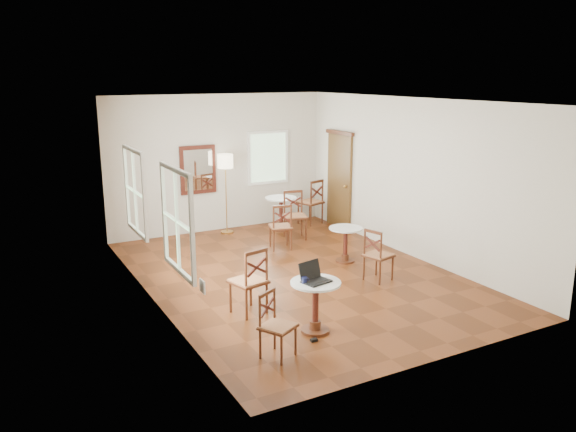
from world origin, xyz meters
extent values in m
plane|color=#5E2A10|center=(0.00, 0.00, 0.00)|extent=(7.00, 7.00, 0.00)
cube|color=beige|center=(0.00, 3.50, 1.50)|extent=(5.00, 0.02, 3.00)
cube|color=beige|center=(0.00, -3.50, 1.50)|extent=(5.00, 0.02, 3.00)
cube|color=beige|center=(-2.50, 0.00, 1.50)|extent=(0.02, 7.00, 3.00)
cube|color=beige|center=(2.50, 0.00, 1.50)|extent=(0.02, 7.00, 3.00)
cube|color=white|center=(0.00, 0.00, 3.00)|extent=(5.00, 7.00, 0.02)
cube|color=brown|center=(2.46, 2.40, 1.05)|extent=(0.06, 0.90, 2.10)
cube|color=#4E2513|center=(2.44, 2.40, 2.15)|extent=(0.08, 1.02, 0.08)
sphere|color=#BF8C3F|center=(2.40, 2.08, 1.00)|extent=(0.07, 0.07, 0.07)
cube|color=#4A1B13|center=(-0.50, 3.46, 1.40)|extent=(0.80, 0.05, 1.05)
cube|color=white|center=(-0.50, 3.43, 1.40)|extent=(0.64, 0.02, 0.88)
cube|color=white|center=(-2.47, -2.10, 0.95)|extent=(0.02, 0.16, 0.16)
torus|color=red|center=(-2.46, -2.10, 0.95)|extent=(0.02, 0.12, 0.12)
cube|color=white|center=(-2.47, -1.20, 1.55)|extent=(0.06, 1.22, 1.42)
cube|color=white|center=(-2.47, 1.00, 1.55)|extent=(0.06, 1.22, 1.42)
cube|color=white|center=(1.20, 3.47, 1.55)|extent=(1.02, 0.06, 1.22)
cylinder|color=#4E2513|center=(-0.88, -2.09, 0.02)|extent=(0.39, 0.39, 0.04)
cylinder|color=#4E2513|center=(-0.88, -2.09, 0.10)|extent=(0.16, 0.16, 0.12)
cylinder|color=#4A1B13|center=(-0.88, -2.09, 0.39)|extent=(0.09, 0.09, 0.58)
cylinder|color=#4E2513|center=(-0.88, -2.09, 0.66)|extent=(0.14, 0.14, 0.06)
cylinder|color=silver|center=(-0.88, -2.09, 0.71)|extent=(0.68, 0.68, 0.03)
cylinder|color=#4E2513|center=(1.17, 0.22, 0.02)|extent=(0.36, 0.36, 0.04)
cylinder|color=#4E2513|center=(1.17, 0.22, 0.09)|extent=(0.14, 0.14, 0.11)
cylinder|color=#4A1B13|center=(1.17, 0.22, 0.36)|extent=(0.08, 0.08, 0.53)
cylinder|color=#4E2513|center=(1.17, 0.22, 0.61)|extent=(0.12, 0.12, 0.05)
cylinder|color=silver|center=(1.17, 0.22, 0.65)|extent=(0.62, 0.62, 0.03)
cylinder|color=#4E2513|center=(1.17, 2.78, 0.02)|extent=(0.40, 0.40, 0.04)
cylinder|color=#4E2513|center=(1.17, 2.78, 0.10)|extent=(0.16, 0.16, 0.12)
cylinder|color=#4A1B13|center=(1.17, 2.78, 0.40)|extent=(0.09, 0.09, 0.60)
cylinder|color=#4E2513|center=(1.17, 2.78, 0.68)|extent=(0.14, 0.14, 0.06)
cylinder|color=silver|center=(1.17, 2.78, 0.73)|extent=(0.70, 0.70, 0.03)
cylinder|color=#4E2513|center=(-1.26, -0.85, 0.24)|extent=(0.04, 0.04, 0.47)
cylinder|color=#4E2513|center=(-1.18, -1.22, 0.24)|extent=(0.04, 0.04, 0.47)
cylinder|color=#4E2513|center=(-1.63, -0.94, 0.24)|extent=(0.04, 0.04, 0.47)
cylinder|color=#4E2513|center=(-1.54, -1.30, 0.24)|extent=(0.04, 0.04, 0.47)
cube|color=#4E2513|center=(-1.40, -1.08, 0.48)|extent=(0.56, 0.56, 0.03)
cube|color=#9C613F|center=(-1.40, -1.08, 0.49)|extent=(0.53, 0.53, 0.04)
cylinder|color=#4E2513|center=(-1.18, -1.22, 0.74)|extent=(0.04, 0.04, 0.53)
cylinder|color=#4E2513|center=(-1.54, -1.30, 0.74)|extent=(0.04, 0.04, 0.53)
cube|color=#4E2513|center=(-1.36, -1.26, 0.98)|extent=(0.40, 0.13, 0.05)
cube|color=#4A1B13|center=(-1.36, -1.26, 0.75)|extent=(0.34, 0.11, 0.23)
cube|color=#4A1B13|center=(-1.36, -1.26, 0.75)|extent=(0.34, 0.11, 0.23)
cylinder|color=#4E2513|center=(-1.72, -2.70, 0.20)|extent=(0.03, 0.03, 0.39)
cylinder|color=#4E2513|center=(-1.87, -2.42, 0.20)|extent=(0.03, 0.03, 0.39)
cylinder|color=#4E2513|center=(-1.44, -2.55, 0.20)|extent=(0.03, 0.03, 0.39)
cylinder|color=#4E2513|center=(-1.59, -2.27, 0.20)|extent=(0.03, 0.03, 0.39)
cube|color=#4E2513|center=(-1.65, -2.49, 0.40)|extent=(0.52, 0.52, 0.03)
cube|color=#9C613F|center=(-1.65, -2.49, 0.41)|extent=(0.50, 0.50, 0.03)
cylinder|color=#4E2513|center=(-1.87, -2.42, 0.61)|extent=(0.03, 0.03, 0.44)
cylinder|color=#4E2513|center=(-1.59, -2.27, 0.61)|extent=(0.03, 0.03, 0.44)
cube|color=#4E2513|center=(-1.73, -2.35, 0.81)|extent=(0.31, 0.19, 0.04)
cube|color=#4A1B13|center=(-1.73, -2.35, 0.62)|extent=(0.26, 0.15, 0.19)
cube|color=#4A1B13|center=(-1.73, -2.35, 0.62)|extent=(0.26, 0.15, 0.19)
cylinder|color=#4E2513|center=(0.71, 1.66, 0.22)|extent=(0.04, 0.04, 0.44)
cylinder|color=#4E2513|center=(0.62, 1.32, 0.22)|extent=(0.04, 0.04, 0.44)
cylinder|color=#4E2513|center=(0.38, 1.75, 0.22)|extent=(0.04, 0.04, 0.44)
cylinder|color=#4E2513|center=(0.28, 1.41, 0.22)|extent=(0.04, 0.04, 0.44)
cube|color=#4E2513|center=(0.50, 1.53, 0.44)|extent=(0.53, 0.53, 0.03)
cube|color=#9C613F|center=(0.50, 1.53, 0.46)|extent=(0.50, 0.50, 0.04)
cylinder|color=#4E2513|center=(0.62, 1.32, 0.68)|extent=(0.04, 0.04, 0.49)
cylinder|color=#4E2513|center=(0.28, 1.41, 0.68)|extent=(0.04, 0.04, 0.49)
cube|color=#4E2513|center=(0.45, 1.36, 0.91)|extent=(0.37, 0.13, 0.05)
cube|color=#4A1B13|center=(0.45, 1.36, 0.69)|extent=(0.31, 0.11, 0.21)
cube|color=#4A1B13|center=(0.45, 1.36, 0.69)|extent=(0.31, 0.11, 0.21)
cylinder|color=#4E2513|center=(1.32, -0.99, 0.21)|extent=(0.03, 0.03, 0.43)
cylinder|color=#4E2513|center=(0.98, -1.08, 0.21)|extent=(0.03, 0.03, 0.43)
cylinder|color=#4E2513|center=(1.23, -0.66, 0.21)|extent=(0.03, 0.03, 0.43)
cylinder|color=#4E2513|center=(0.90, -0.75, 0.21)|extent=(0.03, 0.03, 0.43)
cube|color=#4E2513|center=(1.11, -0.87, 0.43)|extent=(0.51, 0.51, 0.03)
cube|color=#9C613F|center=(1.11, -0.87, 0.45)|extent=(0.49, 0.49, 0.04)
cylinder|color=#4E2513|center=(0.98, -1.08, 0.66)|extent=(0.03, 0.03, 0.47)
cylinder|color=#4E2513|center=(0.90, -0.75, 0.66)|extent=(0.03, 0.03, 0.47)
cube|color=#4E2513|center=(0.94, -0.91, 0.88)|extent=(0.12, 0.36, 0.05)
cube|color=#4A1B13|center=(0.94, -0.91, 0.67)|extent=(0.10, 0.30, 0.21)
cube|color=#4A1B13|center=(0.94, -0.91, 0.67)|extent=(0.10, 0.30, 0.21)
cylinder|color=#4E2513|center=(2.17, 3.21, 0.25)|extent=(0.04, 0.04, 0.49)
cylinder|color=#4E2513|center=(2.29, 2.83, 0.25)|extent=(0.04, 0.04, 0.49)
cylinder|color=#4E2513|center=(1.79, 3.09, 0.25)|extent=(0.04, 0.04, 0.49)
cylinder|color=#4E2513|center=(1.91, 2.71, 0.25)|extent=(0.04, 0.04, 0.49)
cube|color=#4E2513|center=(2.04, 2.96, 0.50)|extent=(0.60, 0.60, 0.03)
cube|color=#9C613F|center=(2.04, 2.96, 0.52)|extent=(0.58, 0.58, 0.04)
cylinder|color=#4E2513|center=(2.29, 2.83, 0.77)|extent=(0.04, 0.04, 0.55)
cylinder|color=#4E2513|center=(1.91, 2.71, 0.77)|extent=(0.04, 0.04, 0.55)
cube|color=#4E2513|center=(2.10, 2.77, 1.02)|extent=(0.41, 0.16, 0.05)
cube|color=#4A1B13|center=(2.10, 2.77, 0.78)|extent=(0.35, 0.13, 0.24)
cube|color=#4A1B13|center=(2.10, 2.77, 0.78)|extent=(0.35, 0.13, 0.24)
cylinder|color=#4E2513|center=(0.87, 1.89, 0.24)|extent=(0.04, 0.04, 0.48)
cylinder|color=#4E2513|center=(0.98, 2.26, 0.24)|extent=(0.04, 0.04, 0.48)
cylinder|color=#4E2513|center=(1.24, 1.79, 0.24)|extent=(0.04, 0.04, 0.48)
cylinder|color=#4E2513|center=(1.34, 2.16, 0.24)|extent=(0.04, 0.04, 0.48)
cube|color=#4E2513|center=(1.11, 2.03, 0.48)|extent=(0.57, 0.57, 0.03)
cube|color=#9C613F|center=(1.11, 2.03, 0.50)|extent=(0.55, 0.55, 0.04)
cylinder|color=#4E2513|center=(0.98, 2.26, 0.74)|extent=(0.04, 0.04, 0.53)
cylinder|color=#4E2513|center=(1.34, 2.16, 0.74)|extent=(0.04, 0.04, 0.53)
cube|color=#4E2513|center=(1.16, 2.21, 0.98)|extent=(0.40, 0.15, 0.05)
cube|color=#4A1B13|center=(1.16, 2.21, 0.75)|extent=(0.34, 0.12, 0.23)
cube|color=#4A1B13|center=(1.16, 2.21, 0.75)|extent=(0.34, 0.12, 0.23)
cylinder|color=#BF8C3F|center=(0.01, 3.15, 0.01)|extent=(0.28, 0.28, 0.03)
cylinder|color=#BF8C3F|center=(0.01, 3.15, 0.80)|extent=(0.02, 0.02, 1.59)
cylinder|color=beige|center=(0.01, 3.15, 1.59)|extent=(0.34, 0.34, 0.30)
cube|color=black|center=(-0.88, -2.11, 0.73)|extent=(0.41, 0.33, 0.02)
cube|color=black|center=(-0.88, -2.11, 0.74)|extent=(0.32, 0.21, 0.00)
cube|color=black|center=(-0.91, -1.98, 0.86)|extent=(0.37, 0.16, 0.25)
cube|color=silver|center=(-0.91, -1.98, 0.86)|extent=(0.32, 0.13, 0.20)
ellipsoid|color=black|center=(-0.81, -1.90, 0.74)|extent=(0.11, 0.08, 0.04)
cylinder|color=#101337|center=(-1.04, -2.07, 0.76)|extent=(0.07, 0.07, 0.09)
torus|color=#101337|center=(-1.00, -2.07, 0.76)|extent=(0.06, 0.01, 0.06)
cylinder|color=white|center=(-0.89, -1.99, 0.77)|extent=(0.06, 0.06, 0.10)
cube|color=black|center=(-1.05, -2.34, 0.02)|extent=(0.09, 0.06, 0.04)
camera|label=1|loc=(-4.66, -8.28, 3.42)|focal=35.92mm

